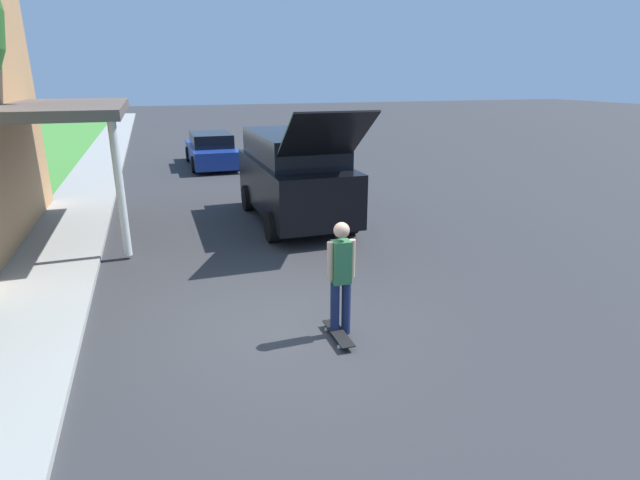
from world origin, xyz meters
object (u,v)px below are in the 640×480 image
object	(u,v)px
skateboarder	(341,274)
skateboard	(338,333)
suv_parked	(294,175)
car_down_street	(211,150)

from	to	relation	value
skateboarder	skateboard	xyz separation A→B (m)	(-0.08, -0.13, -0.85)
suv_parked	car_down_street	world-z (taller)	suv_parked
skateboarder	skateboard	distance (m)	0.86
car_down_street	skateboarder	xyz separation A→B (m)	(0.02, -14.87, 0.29)
car_down_street	skateboard	world-z (taller)	car_down_street
skateboard	suv_parked	bearing A→B (deg)	80.06
suv_parked	car_down_street	size ratio (longest dim) A/B	1.19
suv_parked	skateboarder	distance (m)	5.98
suv_parked	car_down_street	bearing A→B (deg)	96.33
suv_parked	skateboarder	xyz separation A→B (m)	(-0.98, -5.89, -0.27)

